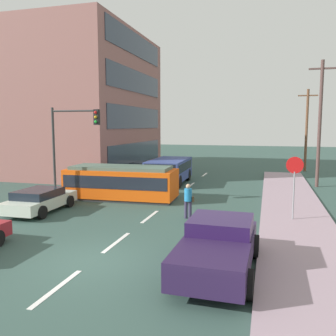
{
  "coord_description": "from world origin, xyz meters",
  "views": [
    {
      "loc": [
        5.43,
        -10.15,
        4.42
      ],
      "look_at": [
        0.29,
        8.22,
        2.15
      ],
      "focal_mm": 38.24,
      "sensor_mm": 36.0,
      "label": 1
    }
  ],
  "objects": [
    {
      "name": "lane_stripe_3",
      "position": [
        0.0,
        15.59,
        0.01
      ],
      "size": [
        0.16,
        2.4,
        0.01
      ],
      "primitive_type": "cube",
      "color": "silver",
      "rests_on": "ground"
    },
    {
      "name": "utility_pole_mid",
      "position": [
        8.93,
        17.34,
        4.67
      ],
      "size": [
        1.8,
        0.24,
        8.96
      ],
      "color": "brown",
      "rests_on": "ground"
    },
    {
      "name": "streetcar_tram",
      "position": [
        -3.01,
        9.59,
        1.04
      ],
      "size": [
        6.67,
        2.77,
        2.01
      ],
      "color": "#EC510D",
      "rests_on": "ground"
    },
    {
      "name": "lane_stripe_0",
      "position": [
        0.0,
        -2.0,
        0.01
      ],
      "size": [
        0.16,
        2.4,
        0.01
      ],
      "primitive_type": "cube",
      "color": "silver",
      "rests_on": "ground"
    },
    {
      "name": "ground_plane",
      "position": [
        0.0,
        10.0,
        0.0
      ],
      "size": [
        120.0,
        120.0,
        0.0
      ],
      "primitive_type": "plane",
      "color": "#334D46"
    },
    {
      "name": "lane_stripe_2",
      "position": [
        0.0,
        6.0,
        0.01
      ],
      "size": [
        0.16,
        2.4,
        0.01
      ],
      "primitive_type": "cube",
      "color": "silver",
      "rests_on": "ground"
    },
    {
      "name": "traffic_light_mast",
      "position": [
        -5.17,
        7.61,
        3.78
      ],
      "size": [
        2.94,
        0.33,
        5.42
      ],
      "color": "#333333",
      "rests_on": "ground"
    },
    {
      "name": "parked_sedan_furthest",
      "position": [
        -5.16,
        19.71,
        0.63
      ],
      "size": [
        2.16,
        4.39,
        1.19
      ],
      "color": "#B6C2C2",
      "rests_on": "ground"
    },
    {
      "name": "parked_sedan_far",
      "position": [
        -5.28,
        13.55,
        0.62
      ],
      "size": [
        2.17,
        4.18,
        1.19
      ],
      "color": "silver",
      "rests_on": "ground"
    },
    {
      "name": "pedestrian_crossing",
      "position": [
        1.86,
        6.19,
        0.94
      ],
      "size": [
        0.48,
        0.36,
        1.67
      ],
      "color": "#332D48",
      "rests_on": "ground"
    },
    {
      "name": "utility_pole_far",
      "position": [
        8.95,
        26.57,
        4.1
      ],
      "size": [
        1.8,
        0.24,
        7.84
      ],
      "color": "brown",
      "rests_on": "ground"
    },
    {
      "name": "sidewalk_curb_right",
      "position": [
        6.8,
        6.0,
        0.07
      ],
      "size": [
        3.2,
        36.0,
        0.14
      ],
      "primitive_type": "cube",
      "color": "#A08593",
      "rests_on": "ground"
    },
    {
      "name": "corner_building",
      "position": [
        -14.55,
        20.58,
        6.4
      ],
      "size": [
        16.97,
        14.9,
        12.8
      ],
      "color": "#945D58",
      "rests_on": "ground"
    },
    {
      "name": "lane_stripe_1",
      "position": [
        0.0,
        2.0,
        0.01
      ],
      "size": [
        0.16,
        2.4,
        0.01
      ],
      "primitive_type": "cube",
      "color": "silver",
      "rests_on": "ground"
    },
    {
      "name": "city_bus",
      "position": [
        -1.79,
        16.02,
        1.06
      ],
      "size": [
        2.68,
        5.69,
        1.84
      ],
      "color": "#344486",
      "rests_on": "ground"
    },
    {
      "name": "stop_sign",
      "position": [
        6.64,
        6.86,
        2.19
      ],
      "size": [
        0.76,
        0.07,
        2.88
      ],
      "color": "gray",
      "rests_on": "sidewalk_curb_right"
    },
    {
      "name": "parked_sedan_mid",
      "position": [
        -5.77,
        5.44,
        0.62
      ],
      "size": [
        2.14,
        4.29,
        1.19
      ],
      "color": "silver",
      "rests_on": "ground"
    },
    {
      "name": "pickup_truck_parked",
      "position": [
        4.08,
        0.31,
        0.8
      ],
      "size": [
        2.35,
        5.03,
        1.55
      ],
      "color": "#29193E",
      "rests_on": "ground"
    },
    {
      "name": "lane_stripe_4",
      "position": [
        0.0,
        21.59,
        0.01
      ],
      "size": [
        0.16,
        2.4,
        0.01
      ],
      "primitive_type": "cube",
      "color": "silver",
      "rests_on": "ground"
    }
  ]
}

